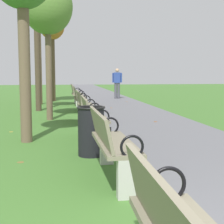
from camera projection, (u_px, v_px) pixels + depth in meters
name	position (u px, v px, depth m)	size (l,w,h in m)	color
paved_walkway	(104.00, 97.00, 19.78)	(2.67, 44.00, 0.02)	slate
park_bench_2	(111.00, 143.00, 4.46)	(0.50, 1.61, 0.90)	gray
park_bench_3	(93.00, 117.00, 7.06)	(0.47, 1.60, 0.90)	gray
park_bench_4	(84.00, 105.00, 9.63)	(0.47, 1.60, 0.90)	gray
park_bench_5	(79.00, 98.00, 12.39)	(0.50, 1.61, 0.90)	gray
park_bench_6	(76.00, 94.00, 14.97)	(0.48, 1.60, 0.90)	gray
tree_2	(48.00, 8.00, 9.82)	(1.45, 1.45, 4.11)	brown
tree_3	(36.00, 6.00, 12.24)	(1.25, 1.25, 4.62)	#4C3D2D
tree_5	(52.00, 29.00, 16.68)	(1.21, 1.21, 4.36)	brown
pedestrian_walking	(117.00, 82.00, 18.40)	(0.53, 0.27, 1.62)	#4C4C56
trash_bin	(91.00, 131.00, 5.75)	(0.48, 0.48, 0.84)	black
scattered_leaves	(125.00, 131.00, 8.08)	(4.99, 17.28, 0.02)	brown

